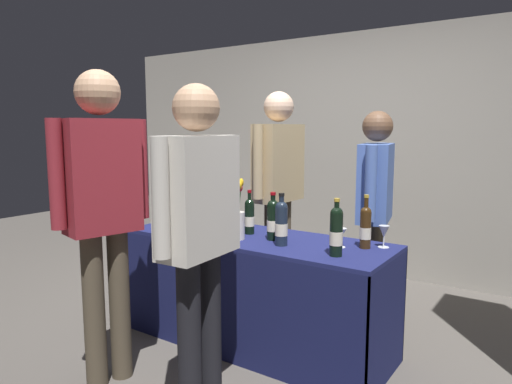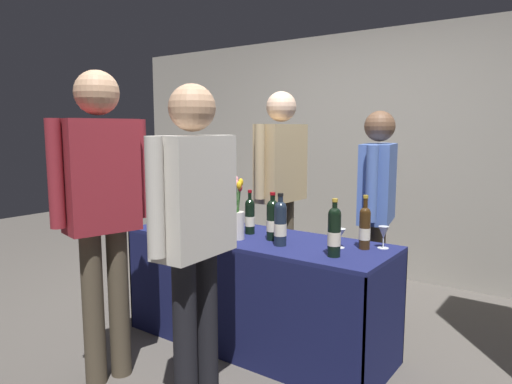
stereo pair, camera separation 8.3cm
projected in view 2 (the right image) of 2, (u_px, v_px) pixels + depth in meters
The scene contains 20 objects.
ground_plane at pixel (256, 343), 3.21m from camera, with size 12.00×12.00×0.00m, color #514C47.
back_partition at pixel (374, 154), 4.69m from camera, with size 6.29×0.12×2.42m, color #9E998E.
tasting_table at pixel (256, 271), 3.14m from camera, with size 1.82×0.64×0.75m.
featured_wine_bottle at pixel (280, 223), 2.85m from camera, with size 0.08×0.08×0.33m.
display_bottle_0 at pixel (250, 216), 3.17m from camera, with size 0.07×0.07×0.30m.
display_bottle_1 at pixel (365, 227), 2.77m from camera, with size 0.07×0.07×0.32m.
display_bottle_2 at pixel (334, 231), 2.60m from camera, with size 0.07×0.07×0.33m.
display_bottle_3 at pixel (273, 219), 3.00m from camera, with size 0.08×0.08×0.31m.
display_bottle_4 at pixel (228, 213), 3.15m from camera, with size 0.07×0.07×0.36m.
display_bottle_5 at pixel (209, 206), 3.44m from camera, with size 0.07×0.07×0.35m.
display_bottle_6 at pixel (173, 209), 3.40m from camera, with size 0.07×0.07×0.32m.
display_bottle_7 at pixel (187, 202), 3.65m from camera, with size 0.07×0.07×0.34m.
wine_glass_near_vendor at pixel (340, 234), 2.80m from camera, with size 0.07×0.07×0.12m.
wine_glass_mid at pixel (384, 233), 2.79m from camera, with size 0.07×0.07×0.13m.
flower_vase at pixel (237, 219), 3.02m from camera, with size 0.09×0.09×0.41m.
brochure_stand at pixel (204, 211), 3.60m from camera, with size 0.14×0.01×0.17m, color silver.
vendor_presenter at pixel (377, 199), 3.39m from camera, with size 0.30×0.60×1.59m.
vendor_assistant at pixel (281, 177), 3.80m from camera, with size 0.24×0.65×1.76m.
taster_foreground_right at pixel (101, 198), 2.62m from camera, with size 0.30×0.55×1.78m.
taster_foreground_left at pixel (194, 220), 2.32m from camera, with size 0.23×0.61×1.68m.
Camera 2 is at (1.77, -2.47, 1.46)m, focal length 32.72 mm.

